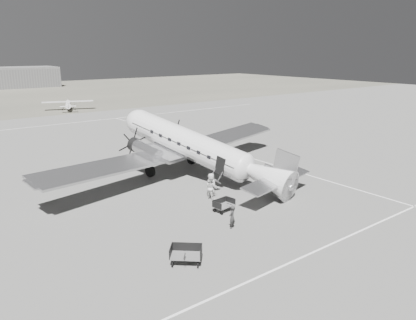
# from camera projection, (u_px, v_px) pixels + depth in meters

# --- Properties ---
(ground) EXTENTS (260.00, 260.00, 0.00)m
(ground) POSITION_uv_depth(u_px,v_px,m) (186.00, 190.00, 35.35)
(ground) COLOR slate
(ground) RESTS_ON ground
(taxi_line_near) EXTENTS (60.00, 0.15, 0.01)m
(taxi_line_near) POSITION_uv_depth(u_px,v_px,m) (316.00, 251.00, 24.60)
(taxi_line_near) COLOR white
(taxi_line_near) RESTS_ON ground
(taxi_line_right) EXTENTS (0.15, 80.00, 0.01)m
(taxi_line_right) POSITION_uv_depth(u_px,v_px,m) (281.00, 167.00, 42.37)
(taxi_line_right) COLOR white
(taxi_line_right) RESTS_ON ground
(taxi_line_horizon) EXTENTS (90.00, 0.15, 0.01)m
(taxi_line_horizon) POSITION_uv_depth(u_px,v_px,m) (48.00, 125.00, 66.08)
(taxi_line_horizon) COLOR white
(taxi_line_horizon) RESTS_ON ground
(dc3_airliner) EXTENTS (34.02, 27.04, 5.75)m
(dc3_airliner) POSITION_uv_depth(u_px,v_px,m) (195.00, 149.00, 38.02)
(dc3_airliner) COLOR #B2B1B4
(dc3_airliner) RESTS_ON ground
(light_plane_right) EXTENTS (12.24, 11.06, 2.10)m
(light_plane_right) POSITION_uv_depth(u_px,v_px,m) (68.00, 105.00, 82.61)
(light_plane_right) COLOR silver
(light_plane_right) RESTS_ON ground
(baggage_cart_near) EXTENTS (1.78, 1.36, 0.93)m
(baggage_cart_near) POSITION_uv_depth(u_px,v_px,m) (224.00, 205.00, 30.58)
(baggage_cart_near) COLOR #5F5F5F
(baggage_cart_near) RESTS_ON ground
(baggage_cart_far) EXTENTS (2.29, 2.24, 1.06)m
(baggage_cart_far) POSITION_uv_depth(u_px,v_px,m) (186.00, 255.00, 22.99)
(baggage_cart_far) COLOR #5F5F5F
(baggage_cart_far) RESTS_ON ground
(ground_crew) EXTENTS (0.70, 0.60, 1.61)m
(ground_crew) POSITION_uv_depth(u_px,v_px,m) (232.00, 217.00, 27.58)
(ground_crew) COLOR #292929
(ground_crew) RESTS_ON ground
(ramp_agent) EXTENTS (0.83, 1.01, 1.91)m
(ramp_agent) POSITION_uv_depth(u_px,v_px,m) (211.00, 188.00, 33.06)
(ramp_agent) COLOR silver
(ramp_agent) RESTS_ON ground
(passenger) EXTENTS (0.87, 1.08, 1.93)m
(passenger) POSITION_uv_depth(u_px,v_px,m) (211.00, 184.00, 33.81)
(passenger) COLOR #AFAFAC
(passenger) RESTS_ON ground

